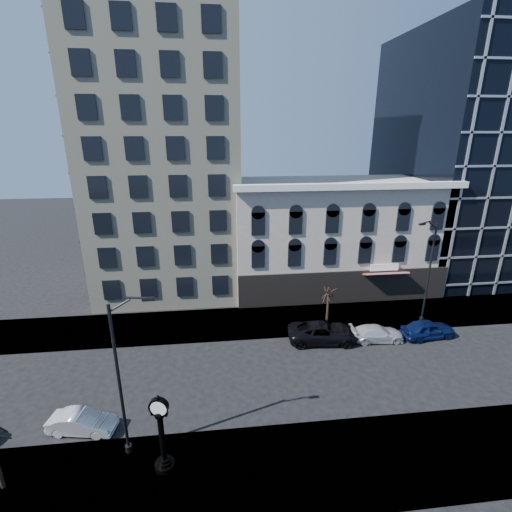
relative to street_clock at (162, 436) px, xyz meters
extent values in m
plane|color=black|center=(4.21, 7.29, -2.22)|extent=(160.00, 160.00, 0.00)
cube|color=#9C9A8E|center=(4.21, 15.29, -2.16)|extent=(160.00, 6.00, 0.12)
cube|color=#9C9A8E|center=(4.21, -0.71, -2.16)|extent=(160.00, 6.00, 0.12)
cube|color=beige|center=(-1.79, 26.29, 16.78)|extent=(15.00, 15.00, 38.00)
cube|color=#C1B19F|center=(16.21, 23.29, 3.78)|extent=(22.00, 10.00, 12.00)
cube|color=white|center=(16.21, 18.09, 9.98)|extent=(22.60, 0.80, 0.60)
cube|color=black|center=(16.21, 18.24, -0.42)|extent=(22.00, 0.30, 3.60)
cube|color=maroon|center=(20.21, 17.69, 1.18)|extent=(4.50, 1.18, 0.55)
cube|color=black|center=(36.21, 28.29, 11.78)|extent=(20.00, 20.00, 28.00)
cylinder|color=black|center=(0.00, 0.00, -1.96)|extent=(1.05, 1.05, 0.29)
cylinder|color=black|center=(0.00, 0.00, -1.72)|extent=(0.77, 0.77, 0.19)
cylinder|color=black|center=(0.00, 0.00, -1.55)|extent=(0.58, 0.58, 0.15)
cylinder|color=black|center=(0.00, 0.00, -0.09)|extent=(0.31, 0.31, 2.78)
sphere|color=black|center=(0.00, 0.00, 1.40)|extent=(0.54, 0.54, 0.54)
cube|color=black|center=(0.00, 0.00, 1.49)|extent=(0.89, 0.40, 0.24)
cylinder|color=black|center=(0.00, 0.00, 1.88)|extent=(1.04, 0.52, 1.00)
cylinder|color=white|center=(0.00, -0.16, 1.88)|extent=(0.83, 0.21, 0.84)
cylinder|color=white|center=(0.00, 0.16, 1.88)|extent=(0.83, 0.21, 0.84)
sphere|color=black|center=(0.00, 0.00, 2.45)|extent=(0.19, 0.19, 0.19)
cylinder|color=black|center=(-2.13, 1.29, 2.47)|extent=(0.17, 0.17, 9.15)
cylinder|color=black|center=(-2.13, 1.29, -1.89)|extent=(0.38, 0.38, 0.43)
cube|color=black|center=(-0.11, 1.33, 7.21)|extent=(0.59, 0.25, 0.15)
cylinder|color=black|center=(22.13, 13.46, 2.64)|extent=(0.18, 0.18, 9.48)
cylinder|color=black|center=(22.13, 13.46, -1.88)|extent=(0.40, 0.40, 0.44)
cube|color=black|center=(20.18, 12.70, 7.54)|extent=(0.65, 0.45, 0.15)
cylinder|color=black|center=(13.41, 14.84, -0.82)|extent=(0.24, 0.24, 2.57)
imported|color=silver|center=(-5.20, 3.25, -1.57)|extent=(4.15, 2.05, 1.31)
imported|color=black|center=(11.99, 11.39, -1.39)|extent=(6.22, 3.28, 1.67)
imported|color=silver|center=(16.64, 11.00, -1.56)|extent=(4.66, 2.09, 1.33)
imported|color=#0C194C|center=(21.24, 10.97, -1.43)|extent=(4.82, 2.34, 1.58)
camera|label=1|loc=(3.14, -15.55, 15.06)|focal=26.00mm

